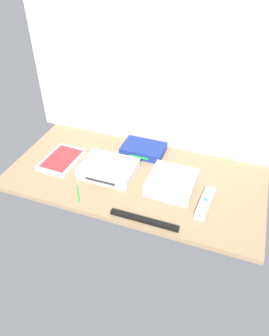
{
  "coord_description": "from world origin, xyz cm",
  "views": [
    {
      "loc": [
        33.08,
        -90.58,
        81.11
      ],
      "look_at": [
        0.0,
        0.0,
        4.0
      ],
      "focal_mm": 34.11,
      "sensor_mm": 36.0,
      "label": 1
    }
  ],
  "objects_px": {
    "game_case": "(62,160)",
    "sensor_bar": "(144,220)",
    "game_console": "(109,169)",
    "stylus_pen": "(78,193)",
    "network_router": "(144,149)",
    "remote_wand": "(205,203)",
    "remote_classic_pad": "(105,162)",
    "mini_computer": "(172,182)"
  },
  "relations": [
    {
      "from": "network_router",
      "to": "remote_wand",
      "type": "distance_m",
      "value": 0.39
    },
    {
      "from": "game_case",
      "to": "remote_wand",
      "type": "bearing_deg",
      "value": -2.64
    },
    {
      "from": "remote_classic_pad",
      "to": "stylus_pen",
      "type": "height_order",
      "value": "remote_classic_pad"
    },
    {
      "from": "mini_computer",
      "to": "network_router",
      "type": "xyz_separation_m",
      "value": [
        -0.17,
        0.18,
        -0.01
      ]
    },
    {
      "from": "remote_classic_pad",
      "to": "remote_wand",
      "type": "bearing_deg",
      "value": -13.65
    },
    {
      "from": "game_console",
      "to": "game_case",
      "type": "relative_size",
      "value": 1.07
    },
    {
      "from": "remote_wand",
      "to": "network_router",
      "type": "bearing_deg",
      "value": 147.67
    },
    {
      "from": "game_case",
      "to": "remote_classic_pad",
      "type": "height_order",
      "value": "remote_classic_pad"
    },
    {
      "from": "game_case",
      "to": "stylus_pen",
      "type": "distance_m",
      "value": 0.22
    },
    {
      "from": "mini_computer",
      "to": "sensor_bar",
      "type": "xyz_separation_m",
      "value": [
        -0.04,
        -0.2,
        -0.02
      ]
    },
    {
      "from": "game_case",
      "to": "remote_wand",
      "type": "xyz_separation_m",
      "value": [
        0.61,
        -0.06,
        0.01
      ]
    },
    {
      "from": "game_case",
      "to": "sensor_bar",
      "type": "bearing_deg",
      "value": -22.12
    },
    {
      "from": "game_console",
      "to": "remote_wand",
      "type": "height_order",
      "value": "game_console"
    },
    {
      "from": "game_console",
      "to": "stylus_pen",
      "type": "xyz_separation_m",
      "value": [
        -0.06,
        -0.15,
        -0.02
      ]
    },
    {
      "from": "sensor_bar",
      "to": "game_console",
      "type": "bearing_deg",
      "value": 137.78
    },
    {
      "from": "game_console",
      "to": "stylus_pen",
      "type": "relative_size",
      "value": 2.34
    },
    {
      "from": "game_case",
      "to": "mini_computer",
      "type": "bearing_deg",
      "value": 2.37
    },
    {
      "from": "network_router",
      "to": "remote_classic_pad",
      "type": "xyz_separation_m",
      "value": [
        -0.1,
        -0.18,
        0.04
      ]
    },
    {
      "from": "game_case",
      "to": "sensor_bar",
      "type": "relative_size",
      "value": 0.82
    },
    {
      "from": "network_router",
      "to": "sensor_bar",
      "type": "distance_m",
      "value": 0.4
    },
    {
      "from": "game_console",
      "to": "game_case",
      "type": "bearing_deg",
      "value": 178.45
    },
    {
      "from": "network_router",
      "to": "remote_wand",
      "type": "relative_size",
      "value": 1.2
    },
    {
      "from": "network_router",
      "to": "remote_classic_pad",
      "type": "height_order",
      "value": "remote_classic_pad"
    },
    {
      "from": "sensor_bar",
      "to": "stylus_pen",
      "type": "xyz_separation_m",
      "value": [
        -0.27,
        0.05,
        -0.0
      ]
    },
    {
      "from": "game_console",
      "to": "sensor_bar",
      "type": "bearing_deg",
      "value": -42.63
    },
    {
      "from": "mini_computer",
      "to": "game_case",
      "type": "height_order",
      "value": "mini_computer"
    },
    {
      "from": "stylus_pen",
      "to": "sensor_bar",
      "type": "bearing_deg",
      "value": -9.72
    },
    {
      "from": "game_console",
      "to": "stylus_pen",
      "type": "distance_m",
      "value": 0.16
    },
    {
      "from": "game_console",
      "to": "sensor_bar",
      "type": "distance_m",
      "value": 0.29
    },
    {
      "from": "mini_computer",
      "to": "game_case",
      "type": "distance_m",
      "value": 0.47
    },
    {
      "from": "remote_classic_pad",
      "to": "sensor_bar",
      "type": "height_order",
      "value": "remote_classic_pad"
    },
    {
      "from": "remote_classic_pad",
      "to": "mini_computer",
      "type": "bearing_deg",
      "value": -5.75
    },
    {
      "from": "remote_classic_pad",
      "to": "sensor_bar",
      "type": "bearing_deg",
      "value": -46.8
    },
    {
      "from": "game_console",
      "to": "remote_wand",
      "type": "relative_size",
      "value": 1.4
    },
    {
      "from": "remote_wand",
      "to": "game_case",
      "type": "bearing_deg",
      "value": 179.36
    },
    {
      "from": "remote_wand",
      "to": "sensor_bar",
      "type": "height_order",
      "value": "remote_wand"
    },
    {
      "from": "mini_computer",
      "to": "stylus_pen",
      "type": "xyz_separation_m",
      "value": [
        -0.32,
        -0.15,
        -0.02
      ]
    },
    {
      "from": "remote_wand",
      "to": "stylus_pen",
      "type": "height_order",
      "value": "remote_wand"
    },
    {
      "from": "remote_wand",
      "to": "stylus_pen",
      "type": "distance_m",
      "value": 0.46
    },
    {
      "from": "mini_computer",
      "to": "game_case",
      "type": "bearing_deg",
      "value": 179.56
    },
    {
      "from": "game_case",
      "to": "network_router",
      "type": "height_order",
      "value": "network_router"
    },
    {
      "from": "remote_wand",
      "to": "remote_classic_pad",
      "type": "bearing_deg",
      "value": 177.67
    }
  ]
}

